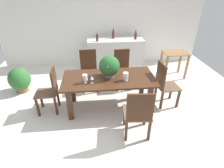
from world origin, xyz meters
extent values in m
plane|color=silver|center=(0.00, 0.00, 0.00)|extent=(7.04, 7.04, 0.00)
cube|color=white|center=(0.00, 2.60, 1.30)|extent=(6.40, 0.10, 2.60)
cube|color=#422616|center=(0.00, 0.06, 0.73)|extent=(1.91, 0.92, 0.04)
cube|color=#422616|center=(-0.81, -0.26, 0.36)|extent=(0.10, 0.10, 0.71)
cube|color=#422616|center=(0.81, -0.26, 0.36)|extent=(0.10, 0.10, 0.71)
cube|color=#422616|center=(-0.81, 0.38, 0.36)|extent=(0.10, 0.10, 0.71)
cube|color=#422616|center=(0.81, 0.38, 0.36)|extent=(0.10, 0.10, 0.71)
cube|color=#422616|center=(0.26, 0.70, 0.22)|extent=(0.05, 0.05, 0.45)
cube|color=#422616|center=(0.62, 0.71, 0.22)|extent=(0.05, 0.05, 0.45)
cube|color=#422616|center=(0.24, 1.06, 0.22)|extent=(0.05, 0.05, 0.45)
cube|color=#422616|center=(0.60, 1.08, 0.22)|extent=(0.05, 0.05, 0.45)
cube|color=brown|center=(0.43, 0.89, 0.46)|extent=(0.45, 0.46, 0.03)
cube|color=#422616|center=(0.42, 1.09, 0.73)|extent=(0.40, 0.06, 0.53)
cube|color=#422616|center=(1.52, -0.10, 0.22)|extent=(0.05, 0.05, 0.45)
cube|color=#422616|center=(1.50, 0.25, 0.22)|extent=(0.05, 0.05, 0.45)
cube|color=#422616|center=(1.14, -0.13, 0.22)|extent=(0.05, 0.05, 0.45)
cube|color=#422616|center=(1.11, 0.23, 0.22)|extent=(0.05, 0.05, 0.45)
cube|color=brown|center=(1.32, 0.06, 0.46)|extent=(0.49, 0.46, 0.03)
cube|color=#422616|center=(1.11, 0.05, 0.75)|extent=(0.06, 0.39, 0.55)
cube|color=#422616|center=(0.65, -0.58, 0.22)|extent=(0.05, 0.05, 0.45)
cube|color=#422616|center=(0.25, -0.55, 0.22)|extent=(0.05, 0.05, 0.45)
cube|color=#422616|center=(0.61, -0.98, 0.22)|extent=(0.05, 0.05, 0.45)
cube|color=#422616|center=(0.21, -0.95, 0.22)|extent=(0.05, 0.05, 0.45)
cube|color=brown|center=(0.43, -0.76, 0.46)|extent=(0.51, 0.51, 0.03)
cube|color=#422616|center=(0.41, -0.98, 0.74)|extent=(0.44, 0.08, 0.53)
cube|color=#422616|center=(-1.51, 0.22, 0.22)|extent=(0.05, 0.05, 0.45)
cube|color=#422616|center=(-1.50, -0.11, 0.22)|extent=(0.05, 0.05, 0.45)
cube|color=#422616|center=(-1.14, 0.23, 0.22)|extent=(0.05, 0.05, 0.45)
cube|color=#422616|center=(-1.13, -0.10, 0.22)|extent=(0.05, 0.05, 0.45)
cube|color=brown|center=(-1.32, 0.06, 0.46)|extent=(0.45, 0.41, 0.03)
cube|color=#422616|center=(-1.12, 0.07, 0.73)|extent=(0.05, 0.37, 0.51)
cube|color=#422616|center=(-0.60, 0.68, 0.22)|extent=(0.05, 0.05, 0.45)
cube|color=#422616|center=(-0.23, 0.71, 0.22)|extent=(0.05, 0.05, 0.45)
cube|color=#422616|center=(-0.63, 1.06, 0.22)|extent=(0.05, 0.05, 0.45)
cube|color=#422616|center=(-0.26, 1.09, 0.22)|extent=(0.05, 0.05, 0.45)
cube|color=brown|center=(-0.43, 0.89, 0.46)|extent=(0.48, 0.49, 0.03)
cube|color=#422616|center=(-0.44, 1.09, 0.74)|extent=(0.42, 0.07, 0.54)
cylinder|color=gray|center=(0.02, 0.11, 0.79)|extent=(0.18, 0.18, 0.09)
sphere|color=#235628|center=(0.02, 0.11, 1.00)|extent=(0.42, 0.42, 0.42)
sphere|color=#C64C56|center=(-0.03, -0.07, 1.06)|extent=(0.05, 0.05, 0.05)
sphere|color=#C64C56|center=(-0.17, 0.11, 0.99)|extent=(0.04, 0.04, 0.04)
sphere|color=#C64C56|center=(0.05, 0.28, 1.04)|extent=(0.06, 0.06, 0.06)
sphere|color=#C64C56|center=(-0.13, 0.13, 1.00)|extent=(0.05, 0.05, 0.05)
sphere|color=#C64C56|center=(-0.10, 0.12, 0.97)|extent=(0.04, 0.04, 0.04)
sphere|color=#C64C56|center=(0.06, -0.02, 0.94)|extent=(0.06, 0.06, 0.06)
cylinder|color=silver|center=(-0.48, -0.11, 0.76)|extent=(0.07, 0.07, 0.01)
cylinder|color=silver|center=(-0.48, -0.11, 0.79)|extent=(0.03, 0.03, 0.05)
cylinder|color=silver|center=(-0.48, -0.11, 0.87)|extent=(0.10, 0.10, 0.12)
cylinder|color=silver|center=(0.32, -0.09, 0.76)|extent=(0.09, 0.09, 0.01)
cylinder|color=silver|center=(0.32, -0.09, 0.78)|extent=(0.03, 0.03, 0.04)
cylinder|color=silver|center=(0.32, -0.09, 0.86)|extent=(0.11, 0.11, 0.13)
cylinder|color=silver|center=(-0.35, -0.13, 0.75)|extent=(0.06, 0.06, 0.00)
cylinder|color=silver|center=(-0.35, -0.13, 0.80)|extent=(0.01, 0.01, 0.08)
cone|color=silver|center=(-0.35, -0.13, 0.88)|extent=(0.07, 0.07, 0.08)
cube|color=silver|center=(0.36, 2.01, 0.50)|extent=(1.67, 0.60, 1.00)
cylinder|color=#511E28|center=(0.95, 1.94, 1.08)|extent=(0.07, 0.07, 0.17)
cylinder|color=#511E28|center=(0.95, 1.94, 1.21)|extent=(0.03, 0.03, 0.09)
cylinder|color=#511E28|center=(-0.18, 1.85, 1.09)|extent=(0.07, 0.07, 0.19)
cylinder|color=#511E28|center=(-0.18, 1.85, 1.21)|extent=(0.02, 0.02, 0.05)
cylinder|color=#511E28|center=(0.30, 2.09, 1.11)|extent=(0.07, 0.07, 0.22)
cylinder|color=#511E28|center=(0.30, 2.09, 1.25)|extent=(0.03, 0.03, 0.07)
cube|color=olive|center=(2.00, 1.39, 0.74)|extent=(0.68, 0.52, 0.02)
cube|color=olive|center=(1.70, 1.17, 0.36)|extent=(0.05, 0.05, 0.72)
cube|color=olive|center=(2.31, 1.17, 0.36)|extent=(0.05, 0.05, 0.72)
cube|color=olive|center=(1.70, 1.61, 0.36)|extent=(0.05, 0.05, 0.72)
cube|color=olive|center=(2.31, 1.61, 0.36)|extent=(0.05, 0.05, 0.72)
cylinder|color=brown|center=(-2.18, 0.95, 0.07)|extent=(0.29, 0.29, 0.14)
ellipsoid|color=#2D662D|center=(-2.18, 0.95, 0.36)|extent=(0.53, 0.53, 0.58)
camera|label=1|loc=(-0.26, -3.15, 2.47)|focal=28.28mm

